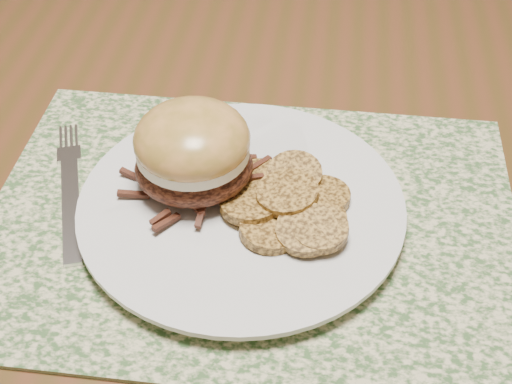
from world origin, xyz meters
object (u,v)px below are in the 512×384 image
dining_table (419,230)px  dinner_plate (241,208)px  pork_sandwich (193,151)px  fork (70,188)px

dining_table → dinner_plate: (-0.17, -0.08, 0.09)m
dinner_plate → pork_sandwich: pork_sandwich is taller
fork → dinner_plate: bearing=-23.8°
pork_sandwich → dining_table: bearing=5.0°
dining_table → pork_sandwich: size_ratio=12.61×
dinner_plate → fork: size_ratio=1.46×
fork → pork_sandwich: bearing=-17.1°
dining_table → dinner_plate: size_ratio=5.77×
dinner_plate → pork_sandwich: (-0.04, 0.02, 0.04)m
fork → dining_table: bearing=-6.8°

